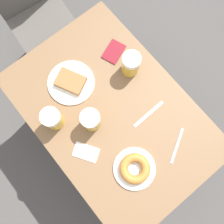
# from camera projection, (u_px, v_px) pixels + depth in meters

# --- Properties ---
(ground_plane) EXTENTS (8.00, 8.00, 0.00)m
(ground_plane) POSITION_uv_depth(u_px,v_px,m) (112.00, 132.00, 1.97)
(ground_plane) COLOR #474442
(table) EXTENTS (0.74, 1.10, 0.71)m
(table) POSITION_uv_depth(u_px,v_px,m) (112.00, 115.00, 1.34)
(table) COLOR brown
(table) RESTS_ON ground_plane
(chair) EXTENTS (0.44, 0.44, 0.95)m
(chair) POSITION_uv_depth(u_px,v_px,m) (31.00, 4.00, 1.59)
(chair) COLOR #514C47
(chair) RESTS_ON ground_plane
(plate_with_cake) EXTENTS (0.25, 0.25, 0.04)m
(plate_with_cake) POSITION_uv_depth(u_px,v_px,m) (71.00, 82.00, 1.30)
(plate_with_cake) COLOR white
(plate_with_cake) RESTS_ON table
(plate_with_donut) EXTENTS (0.21, 0.21, 0.05)m
(plate_with_donut) POSITION_uv_depth(u_px,v_px,m) (135.00, 169.00, 1.19)
(plate_with_donut) COLOR white
(plate_with_donut) RESTS_ON table
(beer_mug_left) EXTENTS (0.09, 0.09, 0.14)m
(beer_mug_left) POSITION_uv_depth(u_px,v_px,m) (91.00, 120.00, 1.20)
(beer_mug_left) COLOR gold
(beer_mug_left) RESTS_ON table
(beer_mug_center) EXTENTS (0.09, 0.09, 0.14)m
(beer_mug_center) POSITION_uv_depth(u_px,v_px,m) (53.00, 119.00, 1.20)
(beer_mug_center) COLOR gold
(beer_mug_center) RESTS_ON table
(beer_mug_right) EXTENTS (0.09, 0.09, 0.14)m
(beer_mug_right) POSITION_uv_depth(u_px,v_px,m) (131.00, 64.00, 1.26)
(beer_mug_right) COLOR gold
(beer_mug_right) RESTS_ON table
(napkin_folded) EXTENTS (0.13, 0.14, 0.00)m
(napkin_folded) POSITION_uv_depth(u_px,v_px,m) (86.00, 152.00, 1.23)
(napkin_folded) COLOR white
(napkin_folded) RESTS_ON table
(fork) EXTENTS (0.17, 0.10, 0.00)m
(fork) POSITION_uv_depth(u_px,v_px,m) (177.00, 146.00, 1.24)
(fork) COLOR silver
(fork) RESTS_ON table
(knife) EXTENTS (0.20, 0.02, 0.00)m
(knife) POSITION_uv_depth(u_px,v_px,m) (149.00, 114.00, 1.28)
(knife) COLOR silver
(knife) RESTS_ON table
(passport_near_edge) EXTENTS (0.15, 0.13, 0.01)m
(passport_near_edge) POSITION_uv_depth(u_px,v_px,m) (114.00, 52.00, 1.35)
(passport_near_edge) COLOR maroon
(passport_near_edge) RESTS_ON table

